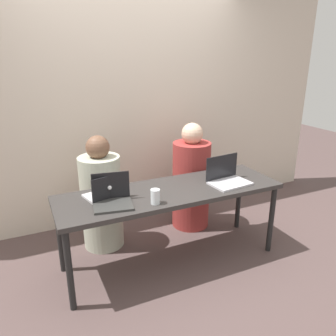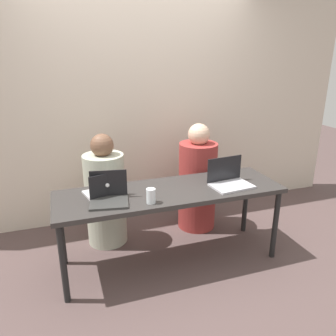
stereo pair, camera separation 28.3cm
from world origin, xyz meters
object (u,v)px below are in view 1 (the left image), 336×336
Objects in this scene: person_on_left at (101,199)px; laptop_front_right at (227,177)px; water_glass_left at (155,197)px; person_on_right at (191,182)px; laptop_back_left at (105,192)px; laptop_front_left at (112,198)px.

laptop_front_right is at bearing 149.44° from person_on_left.
person_on_right is at bearing 45.30° from water_glass_left.
laptop_back_left reaches higher than water_glass_left.
person_on_right reaches higher than person_on_left.
person_on_right is 1.06m from water_glass_left.
laptop_front_left is 2.82× the size of water_glass_left.
person_on_left is at bearing -111.38° from laptop_back_left.
person_on_right is (0.99, -0.00, 0.01)m from person_on_left.
person_on_left is at bearing 95.84° from laptop_front_left.
water_glass_left is at bearing -176.38° from laptop_front_right.
person_on_left is 0.82m from water_glass_left.
person_on_right reaches higher than laptop_front_right.
laptop_back_left is at bearing 139.67° from water_glass_left.
water_glass_left is at bearing 126.15° from laptop_back_left.
laptop_front_right is at bearing 158.97° from laptop_back_left.
laptop_back_left is (-1.05, -0.45, 0.24)m from person_on_right.
laptop_front_left is at bearing 85.31° from person_on_left.
laptop_front_right is at bearing 10.28° from laptop_front_left.
person_on_left is 0.66m from laptop_front_left.
water_glass_left is (-0.76, -0.13, -0.00)m from laptop_front_right.
laptop_front_left is at bearing 24.43° from person_on_right.
person_on_right reaches higher than laptop_back_left.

